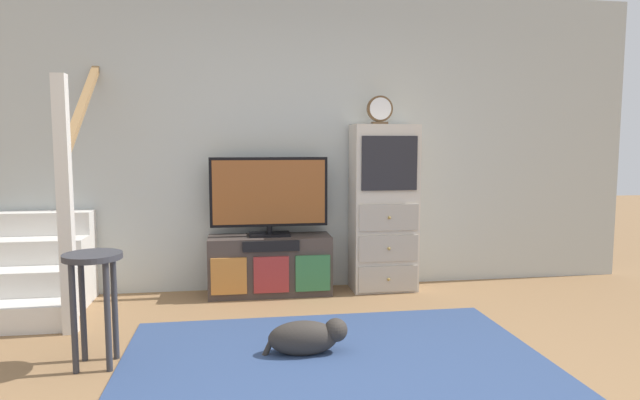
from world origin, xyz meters
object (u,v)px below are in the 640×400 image
object	(u,v)px
media_console	(270,265)
desk_clock	(380,110)
dog	(308,337)
side_cabinet	(384,208)
bar_stool_near	(94,282)
television	(269,194)

from	to	relation	value
media_console	desk_clock	world-z (taller)	desk_clock
media_console	dog	bearing A→B (deg)	-84.06
side_cabinet	bar_stool_near	distance (m)	2.60
side_cabinet	desk_clock	xyz separation A→B (m)	(-0.05, -0.01, 0.88)
media_console	desk_clock	bearing A→B (deg)	-0.29
side_cabinet	desk_clock	world-z (taller)	desk_clock
television	dog	distance (m)	1.66
desk_clock	dog	xyz separation A→B (m)	(-0.83, -1.43, -1.51)
bar_stool_near	dog	distance (m)	1.34
dog	bar_stool_near	bearing A→B (deg)	178.94
media_console	desk_clock	size ratio (longest dim) A/B	4.24
television	bar_stool_near	world-z (taller)	television
television	bar_stool_near	distance (m)	1.87
television	side_cabinet	distance (m)	1.04
bar_stool_near	television	bearing A→B (deg)	51.97
side_cabinet	dog	size ratio (longest dim) A/B	2.76
side_cabinet	dog	distance (m)	1.81
television	side_cabinet	world-z (taller)	side_cabinet
bar_stool_near	dog	bearing A→B (deg)	-1.06
media_console	side_cabinet	world-z (taller)	side_cabinet
desk_clock	bar_stool_near	xyz separation A→B (m)	(-2.11, -1.41, -1.11)
television	dog	xyz separation A→B (m)	(0.15, -1.46, -0.77)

